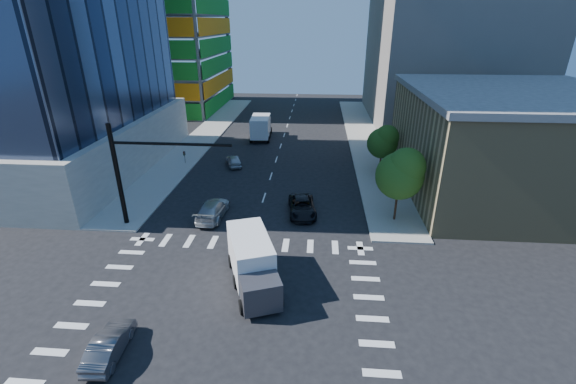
{
  "coord_description": "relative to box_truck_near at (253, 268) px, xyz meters",
  "views": [
    {
      "loc": [
        5.29,
        -17.64,
        16.63
      ],
      "look_at": [
        3.27,
        8.0,
        5.19
      ],
      "focal_mm": 24.0,
      "sensor_mm": 36.0,
      "label": 1
    }
  ],
  "objects": [
    {
      "name": "signal_mast_nw",
      "position": [
        -11.29,
        7.93,
        4.01
      ],
      "size": [
        10.2,
        0.4,
        9.0
      ],
      "color": "black",
      "rests_on": "sidewalk_nw"
    },
    {
      "name": "car_sb_mid",
      "position": [
        -6.34,
        23.71,
        -0.8
      ],
      "size": [
        2.88,
        4.28,
        1.35
      ],
      "primitive_type": "imported",
      "rotation": [
        0.0,
        0.0,
        3.5
      ],
      "color": "#ABACB3",
      "rests_on": "ground"
    },
    {
      "name": "ground",
      "position": [
        -1.3,
        -3.57,
        -1.48
      ],
      "size": [
        160.0,
        160.0,
        0.0
      ],
      "primitive_type": "plane",
      "color": "black",
      "rests_on": "ground"
    },
    {
      "name": "box_truck_near",
      "position": [
        0.0,
        0.0,
        0.0
      ],
      "size": [
        4.72,
        6.92,
        3.35
      ],
      "rotation": [
        0.0,
        0.0,
        0.34
      ],
      "color": "black",
      "rests_on": "ground"
    },
    {
      "name": "commercial_building",
      "position": [
        23.7,
        18.43,
        3.83
      ],
      "size": [
        20.5,
        22.5,
        10.6
      ],
      "color": "#9F8C5C",
      "rests_on": "ground"
    },
    {
      "name": "tree_north",
      "position": [
        11.63,
        22.33,
        2.51
      ],
      "size": [
        3.54,
        3.52,
        5.78
      ],
      "color": "#382316",
      "rests_on": "sidewalk_ne"
    },
    {
      "name": "car_sb_near",
      "position": [
        -5.41,
        9.83,
        -0.7
      ],
      "size": [
        2.4,
        5.49,
        1.57
      ],
      "primitive_type": "imported",
      "rotation": [
        0.0,
        0.0,
        3.1
      ],
      "color": "#BEBEBE",
      "rests_on": "ground"
    },
    {
      "name": "tree_south",
      "position": [
        11.33,
        10.33,
        3.21
      ],
      "size": [
        4.16,
        4.16,
        6.82
      ],
      "color": "#382316",
      "rests_on": "sidewalk_ne"
    },
    {
      "name": "sidewalk_nw",
      "position": [
        -13.8,
        36.43,
        -1.41
      ],
      "size": [
        5.0,
        60.0,
        0.15
      ],
      "primitive_type": "cube",
      "color": "gray",
      "rests_on": "ground"
    },
    {
      "name": "bg_building_ne",
      "position": [
        25.7,
        51.43,
        12.52
      ],
      "size": [
        24.0,
        30.0,
        28.0
      ],
      "primitive_type": "cube",
      "color": "slate",
      "rests_on": "ground"
    },
    {
      "name": "box_truck_far",
      "position": [
        -4.7,
        36.56,
        0.08
      ],
      "size": [
        3.21,
        6.87,
        3.53
      ],
      "rotation": [
        0.0,
        0.0,
        3.19
      ],
      "color": "black",
      "rests_on": "ground"
    },
    {
      "name": "sidewalk_ne",
      "position": [
        11.2,
        36.43,
        -1.41
      ],
      "size": [
        5.0,
        60.0,
        0.15
      ],
      "primitive_type": "cube",
      "color": "gray",
      "rests_on": "ground"
    },
    {
      "name": "car_sb_cross",
      "position": [
        -6.85,
        -6.43,
        -0.81
      ],
      "size": [
        1.65,
        4.15,
        1.34
      ],
      "primitive_type": "imported",
      "rotation": [
        0.0,
        0.0,
        3.2
      ],
      "color": "#545359",
      "rests_on": "ground"
    },
    {
      "name": "car_nb_far",
      "position": [
        2.78,
        11.17,
        -0.76
      ],
      "size": [
        3.0,
        5.46,
        1.45
      ],
      "primitive_type": "imported",
      "rotation": [
        0.0,
        0.0,
        0.12
      ],
      "color": "black",
      "rests_on": "ground"
    },
    {
      "name": "road_markings",
      "position": [
        -1.3,
        -3.57,
        -1.48
      ],
      "size": [
        20.0,
        20.0,
        0.01
      ],
      "primitive_type": "cube",
      "color": "silver",
      "rests_on": "ground"
    }
  ]
}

